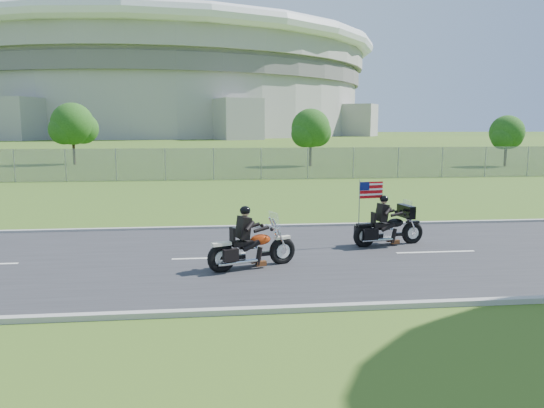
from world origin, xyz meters
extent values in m
plane|color=#2F5219|center=(0.00, 0.00, 0.00)|extent=(420.00, 420.00, 0.00)
cube|color=#28282B|center=(0.00, 0.00, 0.02)|extent=(120.00, 8.00, 0.04)
cube|color=#9E9B93|center=(0.00, 4.05, 0.05)|extent=(120.00, 0.18, 0.12)
cube|color=#9E9B93|center=(0.00, -4.05, 0.05)|extent=(120.00, 0.18, 0.12)
cube|color=gray|center=(-5.00, 20.00, 1.00)|extent=(60.00, 0.03, 2.00)
cylinder|color=#A3A099|center=(-20.00, 170.00, 10.00)|extent=(130.00, 130.00, 20.00)
cylinder|color=#605E5B|center=(-20.00, 170.00, 17.00)|extent=(132.00, 132.00, 4.00)
cylinder|color=#A3A099|center=(-20.00, 170.00, 23.00)|extent=(134.00, 134.00, 6.00)
torus|color=white|center=(-20.00, 170.00, 27.00)|extent=(140.40, 140.40, 4.40)
cylinder|color=#382316|center=(6.00, 30.00, 1.26)|extent=(0.22, 0.22, 2.52)
sphere|color=#1F4612|center=(6.00, 30.00, 3.15)|extent=(3.20, 3.20, 3.20)
sphere|color=#1F4612|center=(6.64, 30.48, 2.79)|extent=(2.40, 2.40, 2.40)
sphere|color=#1F4612|center=(5.44, 29.60, 2.70)|extent=(2.24, 2.24, 2.24)
cylinder|color=#382316|center=(-14.00, 34.00, 1.40)|extent=(0.22, 0.22, 2.80)
sphere|color=#1F4612|center=(-14.00, 34.00, 3.50)|extent=(3.60, 3.60, 3.60)
sphere|color=#1F4612|center=(-13.28, 34.54, 3.10)|extent=(2.70, 2.70, 2.70)
sphere|color=#1F4612|center=(-14.63, 33.55, 3.00)|extent=(2.52, 2.52, 2.52)
cylinder|color=#382316|center=(22.00, 28.00, 1.12)|extent=(0.22, 0.22, 2.24)
sphere|color=#1F4612|center=(22.00, 28.00, 2.80)|extent=(2.80, 2.80, 2.80)
sphere|color=#1F4612|center=(22.56, 28.42, 2.48)|extent=(2.10, 2.10, 2.10)
sphere|color=#1F4612|center=(21.51, 27.65, 2.40)|extent=(1.96, 1.96, 1.96)
torus|color=black|center=(-0.31, -0.71, 0.37)|extent=(0.73, 0.41, 0.71)
torus|color=black|center=(-1.84, -1.29, 0.37)|extent=(0.73, 0.41, 0.71)
ellipsoid|color=#C2390E|center=(-0.88, -0.92, 0.71)|extent=(0.61, 0.48, 0.27)
cube|color=black|center=(-1.34, -1.10, 0.67)|extent=(0.60, 0.46, 0.12)
cube|color=black|center=(-1.30, -1.09, 1.05)|extent=(0.35, 0.44, 0.53)
sphere|color=black|center=(-1.25, -1.07, 1.46)|extent=(0.33, 0.33, 0.26)
cube|color=silver|center=(-0.52, -0.79, 1.17)|extent=(0.19, 0.43, 0.38)
torus|color=black|center=(3.76, 1.14, 0.35)|extent=(0.69, 0.28, 0.67)
torus|color=black|center=(2.24, 0.86, 0.35)|extent=(0.69, 0.28, 0.67)
ellipsoid|color=black|center=(3.20, 1.04, 0.68)|extent=(0.55, 0.38, 0.25)
cube|color=black|center=(2.73, 0.95, 0.64)|extent=(0.54, 0.36, 0.11)
cube|color=black|center=(2.78, 0.96, 1.00)|extent=(0.28, 0.40, 0.50)
sphere|color=black|center=(2.82, 0.97, 1.39)|extent=(0.29, 0.29, 0.25)
cube|color=black|center=(3.54, 1.10, 1.00)|extent=(0.33, 0.75, 0.36)
cube|color=#B70C11|center=(2.47, 1.09, 1.63)|extent=(0.72, 0.15, 0.47)
camera|label=1|loc=(-1.97, -13.51, 3.51)|focal=35.00mm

